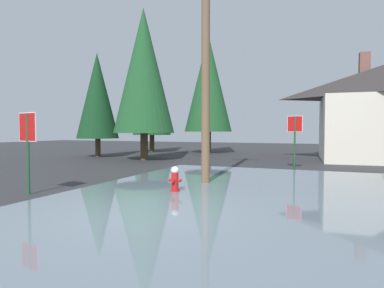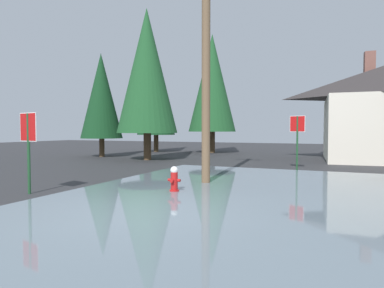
% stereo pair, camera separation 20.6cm
% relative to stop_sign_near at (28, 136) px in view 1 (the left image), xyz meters
% --- Properties ---
extents(ground_plane, '(80.00, 80.00, 0.10)m').
position_rel_stop_sign_near_xyz_m(ground_plane, '(4.14, -0.73, -1.68)').
color(ground_plane, '#2D2D30').
extents(flood_puddle, '(9.39, 12.86, 0.06)m').
position_rel_stop_sign_near_xyz_m(flood_puddle, '(5.54, 1.92, -1.60)').
color(flood_puddle, slate).
rests_on(flood_puddle, ground).
extents(lane_stop_bar, '(3.63, 0.37, 0.01)m').
position_rel_stop_sign_near_xyz_m(lane_stop_bar, '(4.58, -3.09, -1.62)').
color(lane_stop_bar, silver).
rests_on(lane_stop_bar, ground).
extents(stop_sign_near, '(0.79, 0.18, 2.27)m').
position_rel_stop_sign_near_xyz_m(stop_sign_near, '(0.00, 0.00, 0.00)').
color(stop_sign_near, '#1E4C28').
rests_on(stop_sign_near, ground).
extents(fire_hydrant, '(0.38, 0.33, 0.76)m').
position_rel_stop_sign_near_xyz_m(fire_hydrant, '(3.66, 1.73, -1.25)').
color(fire_hydrant, red).
rests_on(fire_hydrant, ground).
extents(utility_pole, '(1.60, 0.28, 9.82)m').
position_rel_stop_sign_near_xyz_m(utility_pole, '(3.91, 3.57, 3.47)').
color(utility_pole, brown).
rests_on(utility_pole, ground).
extents(stop_sign_far, '(0.68, 0.25, 2.42)m').
position_rel_stop_sign_near_xyz_m(stop_sign_far, '(6.23, 8.83, 0.09)').
color(stop_sign_far, '#1E4C28').
rests_on(stop_sign_far, ground).
extents(pine_tree_tall_left, '(3.58, 3.58, 8.96)m').
position_rel_stop_sign_near_xyz_m(pine_tree_tall_left, '(-2.53, 10.56, 3.64)').
color(pine_tree_tall_left, '#4C3823').
rests_on(pine_tree_tall_left, ground).
extents(pine_tree_mid_left, '(3.10, 3.10, 7.76)m').
position_rel_stop_sign_near_xyz_m(pine_tree_mid_left, '(-5.83, 17.41, 2.94)').
color(pine_tree_mid_left, '#4C3823').
rests_on(pine_tree_mid_left, ground).
extents(pine_tree_short_left, '(3.69, 3.69, 9.23)m').
position_rel_stop_sign_near_xyz_m(pine_tree_short_left, '(-1.19, 18.09, 3.80)').
color(pine_tree_short_left, '#4C3823').
rests_on(pine_tree_short_left, ground).
extents(pine_tree_far_center, '(2.75, 2.75, 6.88)m').
position_rel_stop_sign_near_xyz_m(pine_tree_far_center, '(-6.60, 11.46, 2.42)').
color(pine_tree_far_center, '#4C3823').
rests_on(pine_tree_far_center, ground).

